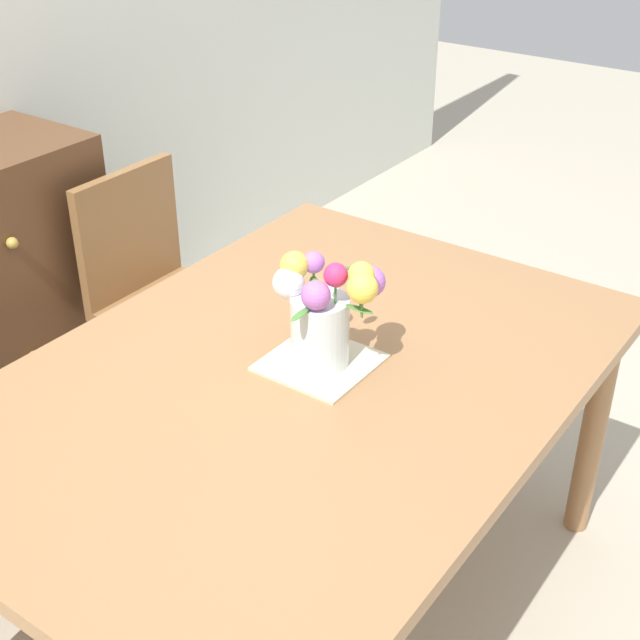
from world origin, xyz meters
The scene contains 5 objects.
ground_plane centered at (0.00, 0.00, 0.00)m, with size 12.00×12.00×0.00m, color #B7AD99.
dining_table centered at (0.00, 0.00, 0.69)m, with size 1.65×1.15×0.77m.
chair_right centered at (0.45, 0.92, 0.52)m, with size 0.42×0.42×0.90m.
placemat centered at (0.07, -0.02, 0.77)m, with size 0.24×0.24×0.01m, color beige.
flower_vase centered at (0.07, -0.03, 0.92)m, with size 0.25×0.27×0.28m.
Camera 1 is at (-1.36, -1.04, 1.92)m, focal length 50.06 mm.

